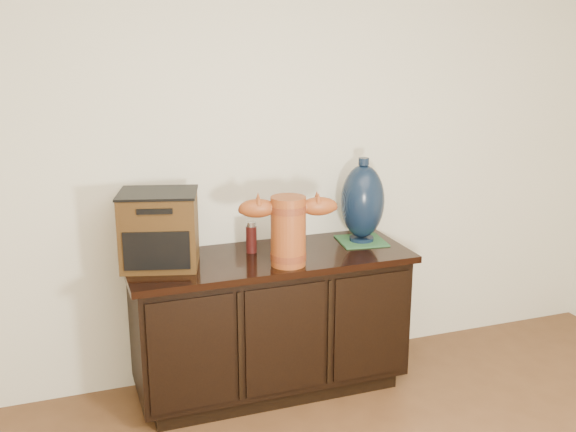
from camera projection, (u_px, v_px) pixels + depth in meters
name	position (u px, v px, depth m)	size (l,w,h in m)	color
sideboard	(270.00, 322.00, 3.54)	(1.46, 0.56, 0.75)	black
terracotta_vessel	(288.00, 227.00, 3.26)	(0.49, 0.21, 0.34)	#95451B
tv_radio	(159.00, 229.00, 3.25)	(0.43, 0.38, 0.37)	#3C260F
green_mat	(361.00, 241.00, 3.68)	(0.24, 0.24, 0.01)	#2A5D33
lamp_base	(363.00, 202.00, 3.62)	(0.26, 0.26, 0.46)	black
spray_can	(251.00, 237.00, 3.48)	(0.06, 0.06, 0.16)	#56110E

